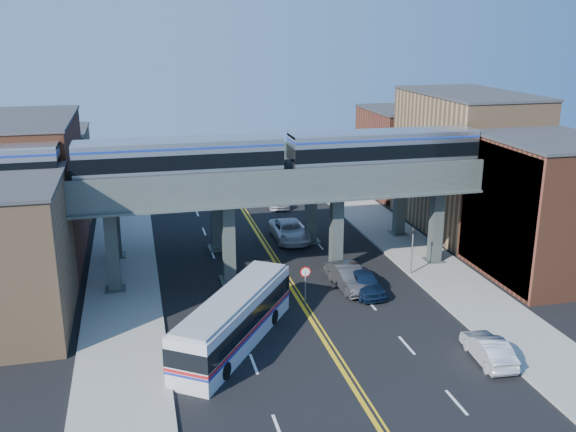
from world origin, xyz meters
name	(u,v)px	position (x,y,z in m)	size (l,w,h in m)	color
ground	(313,324)	(0.00, 0.00, 0.00)	(120.00, 120.00, 0.00)	black
sidewalk_west	(123,279)	(-11.50, 10.00, 0.08)	(5.00, 70.00, 0.16)	gray
sidewalk_east	(417,254)	(11.50, 10.00, 0.08)	(5.00, 70.00, 0.16)	gray
building_west_b	(24,192)	(-18.50, 16.00, 5.50)	(8.00, 14.00, 11.00)	brown
building_west_c	(46,174)	(-18.50, 29.00, 4.00)	(8.00, 10.00, 8.00)	#8F6C4A
building_east_a	(546,209)	(18.50, 4.00, 5.00)	(8.00, 10.00, 10.00)	brown
building_east_b	(465,162)	(18.50, 16.00, 6.00)	(8.00, 14.00, 12.00)	#8F6C4A
building_east_c	(405,152)	(18.50, 29.00, 4.50)	(8.00, 10.00, 9.00)	brown
mural_panel	(496,216)	(14.55, 4.00, 4.75)	(0.10, 9.50, 9.50)	teal
elevated_viaduct_near	(283,191)	(0.00, 8.00, 6.47)	(52.00, 3.60, 7.40)	#424D48
elevated_viaduct_far	(264,170)	(0.00, 15.00, 6.47)	(52.00, 3.60, 7.40)	#424D48
transit_train	(180,160)	(-7.14, 8.00, 9.09)	(42.87, 2.68, 3.12)	black
stop_sign	(305,279)	(0.30, 3.00, 1.76)	(0.76, 0.09, 2.63)	slate
traffic_signal	(412,246)	(9.20, 6.00, 2.30)	(0.15, 0.18, 4.10)	slate
transit_bus	(234,320)	(-5.15, -1.48, 1.51)	(8.49, 10.88, 2.94)	silver
car_lane_a	(363,282)	(4.67, 3.82, 0.80)	(1.90, 4.71, 1.61)	#0E1C35
car_lane_b	(349,277)	(3.93, 4.81, 0.82)	(1.73, 4.96, 1.63)	#2D2E30
car_lane_c	(289,231)	(2.38, 16.01, 0.81)	(2.69, 5.84, 1.62)	silver
car_lane_d	(277,199)	(3.78, 26.83, 0.75)	(2.09, 5.14, 1.49)	silver
car_parked_curb	(488,349)	(8.11, -6.67, 0.72)	(1.52, 4.36, 1.44)	#BCBDC1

